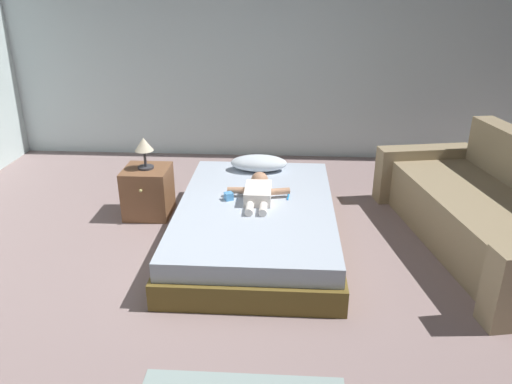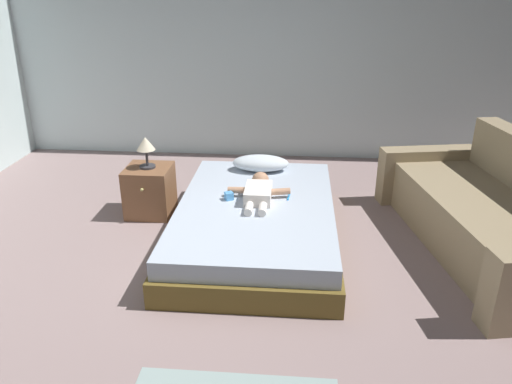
% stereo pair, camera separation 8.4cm
% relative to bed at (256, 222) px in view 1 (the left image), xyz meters
% --- Properties ---
extents(ground_plane, '(8.00, 8.00, 0.00)m').
position_rel_bed_xyz_m(ground_plane, '(-0.14, -0.72, -0.17)').
color(ground_plane, gray).
extents(wall_behind_bed, '(8.00, 0.12, 2.71)m').
position_rel_bed_xyz_m(wall_behind_bed, '(-0.14, 2.28, 1.19)').
color(wall_behind_bed, silver).
rests_on(wall_behind_bed, ground_plane).
extents(bed, '(1.32, 2.08, 0.34)m').
position_rel_bed_xyz_m(bed, '(0.00, 0.00, 0.00)').
color(bed, brown).
rests_on(bed, ground_plane).
extents(pillow, '(0.54, 0.28, 0.15)m').
position_rel_bed_xyz_m(pillow, '(-0.02, 0.77, 0.25)').
color(pillow, silver).
rests_on(pillow, bed).
extents(baby, '(0.53, 0.65, 0.15)m').
position_rel_bed_xyz_m(baby, '(0.01, 0.11, 0.23)').
color(baby, white).
rests_on(baby, bed).
extents(toothbrush, '(0.03, 0.16, 0.02)m').
position_rel_bed_xyz_m(toothbrush, '(0.27, 0.16, 0.18)').
color(toothbrush, '#2898F0').
rests_on(toothbrush, bed).
extents(couch, '(1.37, 2.31, 0.87)m').
position_rel_bed_xyz_m(couch, '(1.91, 0.03, 0.12)').
color(couch, '#927F5F').
rests_on(couch, ground_plane).
extents(nightstand, '(0.41, 0.44, 0.46)m').
position_rel_bed_xyz_m(nightstand, '(-1.03, 0.45, 0.06)').
color(nightstand, brown).
rests_on(nightstand, ground_plane).
extents(lamp, '(0.17, 0.17, 0.29)m').
position_rel_bed_xyz_m(lamp, '(-1.03, 0.45, 0.49)').
color(lamp, '#333338').
rests_on(lamp, nightstand).
extents(toy_block, '(0.09, 0.09, 0.06)m').
position_rel_bed_xyz_m(toy_block, '(-0.23, 0.05, 0.21)').
color(toy_block, '#53A0E3').
rests_on(toy_block, bed).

